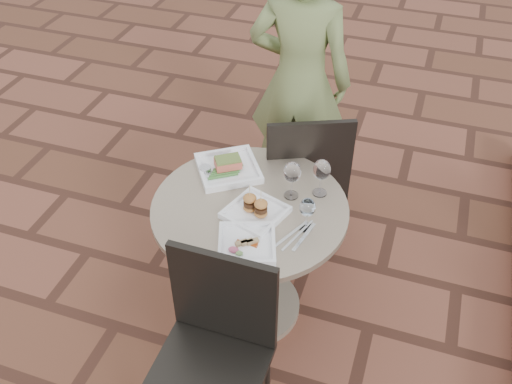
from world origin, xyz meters
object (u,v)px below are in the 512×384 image
(chair_far, at_px, (305,171))
(chair_near, at_px, (215,341))
(plate_salmon, at_px, (228,168))
(cafe_table, at_px, (250,244))
(diner, at_px, (300,82))
(plate_tuna, at_px, (247,243))
(plate_sliders, at_px, (255,210))

(chair_far, xyz_separation_m, chair_near, (-0.05, -1.16, 0.00))
(chair_far, xyz_separation_m, plate_salmon, (-0.30, -0.35, 0.20))
(cafe_table, xyz_separation_m, plate_salmon, (-0.18, 0.20, 0.27))
(chair_far, bearing_deg, plate_salmon, 24.63)
(chair_near, xyz_separation_m, plate_salmon, (-0.25, 0.81, 0.20))
(diner, distance_m, plate_salmon, 0.81)
(cafe_table, xyz_separation_m, plate_tuna, (0.07, -0.24, 0.26))
(chair_near, distance_m, plate_sliders, 0.60)
(diner, height_order, plate_sliders, diner)
(cafe_table, relative_size, diner, 0.55)
(plate_salmon, bearing_deg, chair_far, 48.73)
(chair_near, distance_m, plate_salmon, 0.87)
(plate_salmon, xyz_separation_m, plate_tuna, (0.25, -0.45, -0.01))
(cafe_table, bearing_deg, plate_sliders, -48.20)
(diner, bearing_deg, cafe_table, 89.11)
(plate_sliders, distance_m, plate_tuna, 0.20)
(chair_near, relative_size, plate_tuna, 3.06)
(diner, relative_size, plate_tuna, 5.40)
(plate_sliders, height_order, plate_tuna, plate_sliders)
(plate_salmon, bearing_deg, plate_sliders, -48.09)
(chair_far, relative_size, plate_sliders, 3.09)
(diner, bearing_deg, plate_tuna, 91.88)
(chair_far, xyz_separation_m, diner, (-0.17, 0.45, 0.27))
(plate_salmon, height_order, plate_sliders, plate_sliders)
(cafe_table, xyz_separation_m, chair_far, (0.12, 0.55, 0.07))
(chair_near, bearing_deg, plate_sliders, 92.41)
(chair_far, height_order, chair_near, same)
(chair_far, height_order, plate_tuna, chair_far)
(plate_salmon, bearing_deg, chair_near, -72.88)
(plate_sliders, bearing_deg, plate_tuna, -81.75)
(diner, xyz_separation_m, plate_sliders, (0.09, -1.05, -0.06))
(chair_far, relative_size, plate_tuna, 3.06)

